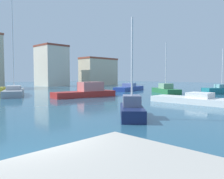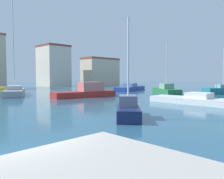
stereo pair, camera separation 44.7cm
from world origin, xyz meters
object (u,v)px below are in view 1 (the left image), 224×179
sailboat_grey_mid_harbor (14,91)px  sailboat_green_center_channel (166,90)px  motorboat_red_distant_east (87,92)px  sailboat_navy_near_pier (132,109)px  sailboat_teal_inner_mooring (222,90)px  motorboat_blue_distant_north (129,88)px  motorboat_white_far_left (191,99)px

sailboat_grey_mid_harbor → sailboat_green_center_channel: 22.34m
motorboat_red_distant_east → sailboat_navy_near_pier: 15.46m
sailboat_teal_inner_mooring → sailboat_navy_near_pier: sailboat_teal_inner_mooring is taller
sailboat_green_center_channel → sailboat_navy_near_pier: size_ratio=1.25×
sailboat_green_center_channel → sailboat_teal_inner_mooring: size_ratio=1.16×
sailboat_navy_near_pier → motorboat_blue_distant_north: bearing=40.4°
sailboat_green_center_channel → sailboat_grey_mid_harbor: bearing=146.5°
motorboat_white_far_left → sailboat_green_center_channel: bearing=41.8°
motorboat_white_far_left → motorboat_blue_distant_north: size_ratio=0.82×
motorboat_white_far_left → sailboat_teal_inner_mooring: 15.04m
sailboat_green_center_channel → sailboat_navy_near_pier: bearing=-154.2°
motorboat_white_far_left → sailboat_green_center_channel: (9.99, 8.94, 0.18)m
sailboat_grey_mid_harbor → sailboat_green_center_channel: size_ratio=1.81×
sailboat_teal_inner_mooring → sailboat_green_center_channel: bearing=125.8°
sailboat_grey_mid_harbor → motorboat_white_far_left: bearing=-67.9°
motorboat_white_far_left → motorboat_blue_distant_north: motorboat_blue_distant_north is taller
sailboat_grey_mid_harbor → motorboat_blue_distant_north: sailboat_grey_mid_harbor is taller
sailboat_grey_mid_harbor → motorboat_red_distant_east: 10.29m
sailboat_teal_inner_mooring → motorboat_blue_distant_north: bearing=103.9°
motorboat_white_far_left → motorboat_red_distant_east: 13.10m
sailboat_grey_mid_harbor → motorboat_red_distant_east: (5.84, -8.48, 0.11)m
sailboat_grey_mid_harbor → sailboat_navy_near_pier: bearing=-93.9°
motorboat_blue_distant_north → sailboat_teal_inner_mooring: bearing=-76.1°
motorboat_white_far_left → sailboat_green_center_channel: 13.41m
sailboat_green_center_channel → sailboat_navy_near_pier: sailboat_green_center_channel is taller
motorboat_red_distant_east → sailboat_navy_near_pier: (-7.35, -13.60, -0.12)m
sailboat_grey_mid_harbor → motorboat_white_far_left: size_ratio=1.90×
sailboat_teal_inner_mooring → motorboat_red_distant_east: bearing=149.0°
motorboat_white_far_left → sailboat_navy_near_pier: (-10.16, -0.80, 0.19)m
sailboat_grey_mid_harbor → sailboat_teal_inner_mooring: size_ratio=2.10×
motorboat_blue_distant_north → sailboat_teal_inner_mooring: size_ratio=1.35×
motorboat_white_far_left → sailboat_teal_inner_mooring: sailboat_teal_inner_mooring is taller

